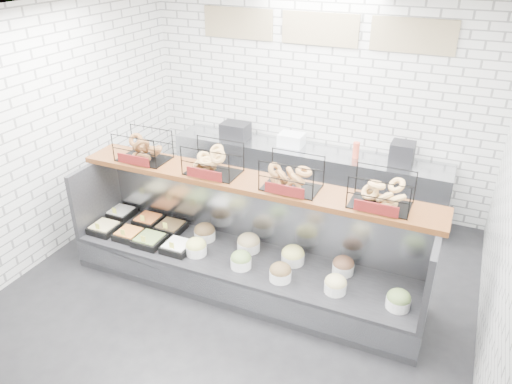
% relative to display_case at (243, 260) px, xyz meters
% --- Properties ---
extents(ground, '(5.50, 5.50, 0.00)m').
position_rel_display_case_xyz_m(ground, '(0.02, -0.34, -0.33)').
color(ground, black).
rests_on(ground, ground).
extents(room_shell, '(5.02, 5.51, 3.01)m').
position_rel_display_case_xyz_m(room_shell, '(0.02, 0.26, 1.73)').
color(room_shell, silver).
rests_on(room_shell, ground).
extents(display_case, '(4.00, 0.90, 1.20)m').
position_rel_display_case_xyz_m(display_case, '(0.00, 0.00, 0.00)').
color(display_case, black).
rests_on(display_case, ground).
extents(bagel_shelf, '(4.10, 0.50, 0.40)m').
position_rel_display_case_xyz_m(bagel_shelf, '(0.02, 0.18, 1.04)').
color(bagel_shelf, '#47240F').
rests_on(bagel_shelf, display_case).
extents(prep_counter, '(4.00, 0.60, 1.20)m').
position_rel_display_case_xyz_m(prep_counter, '(0.02, 2.09, 0.14)').
color(prep_counter, '#93969B').
rests_on(prep_counter, ground).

